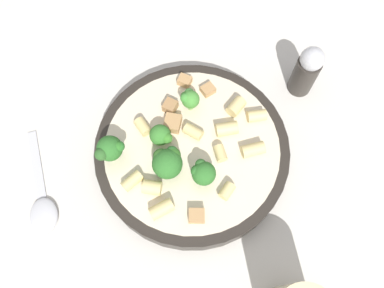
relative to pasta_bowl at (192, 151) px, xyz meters
The scene contains 25 objects.
ground_plane 0.02m from the pasta_bowl, ahead, with size 2.00×2.00×0.00m, color beige.
pasta_bowl is the anchor object (origin of this frame).
broccoli_floret_0 0.07m from the pasta_bowl, 81.48° to the right, with size 0.03×0.03×0.04m.
broccoli_floret_1 0.06m from the pasta_bowl, 49.79° to the left, with size 0.04×0.04×0.04m.
broccoli_floret_2 0.11m from the pasta_bowl, 12.53° to the left, with size 0.04×0.04×0.04m.
broccoli_floret_3 0.05m from the pasta_bowl, ahead, with size 0.03×0.03×0.03m.
broccoli_floret_4 0.06m from the pasta_bowl, 112.23° to the left, with size 0.03×0.03×0.04m.
rigatoni_0 0.10m from the pasta_bowl, 71.65° to the left, with size 0.02×0.02×0.03m, color #E0C67F.
rigatoni_1 0.08m from the pasta_bowl, 54.59° to the left, with size 0.02×0.02×0.02m, color #E0C67F.
rigatoni_2 0.04m from the pasta_bowl, 167.36° to the left, with size 0.01×0.01×0.02m, color #E0C67F.
rigatoni_3 0.10m from the pasta_bowl, 149.03° to the right, with size 0.02×0.02×0.03m, color #E0C67F.
rigatoni_4 0.08m from the pasta_bowl, behind, with size 0.02×0.02×0.03m, color #E0C67F.
rigatoni_5 0.03m from the pasta_bowl, 81.84° to the right, with size 0.02×0.02×0.03m, color #E0C67F.
rigatoni_6 0.09m from the pasta_bowl, 38.23° to the left, with size 0.01×0.01×0.03m, color #E0C67F.
rigatoni_7 0.08m from the pasta_bowl, 130.07° to the left, with size 0.01×0.01×0.02m, color #E0C67F.
rigatoni_8 0.09m from the pasta_bowl, 131.94° to the right, with size 0.02×0.02×0.02m, color #E0C67F.
rigatoni_9 0.06m from the pasta_bowl, 148.93° to the right, with size 0.02×0.02×0.03m, color #E0C67F.
rigatoni_10 0.07m from the pasta_bowl, 16.57° to the right, with size 0.01×0.01×0.02m, color #E0C67F.
chicken_chunk_0 0.07m from the pasta_bowl, 57.48° to the right, with size 0.02×0.02×0.01m, color #A87A4C.
chicken_chunk_1 0.10m from the pasta_bowl, 78.92° to the right, with size 0.02×0.01×0.01m, color tan.
chicken_chunk_2 0.09m from the pasta_bowl, 99.69° to the right, with size 0.02×0.02×0.01m, color tan.
chicken_chunk_3 0.05m from the pasta_bowl, 45.39° to the right, with size 0.02×0.02×0.01m, color tan.
chicken_chunk_4 0.10m from the pasta_bowl, 98.54° to the left, with size 0.02×0.02×0.01m, color tan.
pepper_shaker 0.20m from the pasta_bowl, 140.24° to the right, with size 0.04×0.04×0.09m.
spoon 0.21m from the pasta_bowl, 23.62° to the left, with size 0.08×0.15×0.01m.
Camera 1 is at (-0.02, 0.19, 0.49)m, focal length 35.00 mm.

